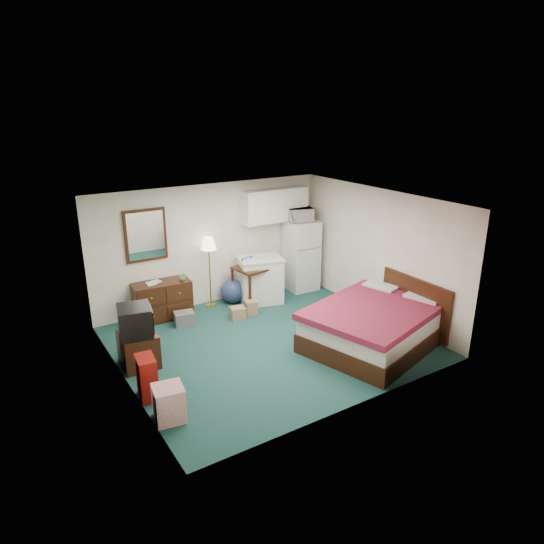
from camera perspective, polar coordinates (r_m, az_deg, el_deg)
floor at (r=8.66m, az=-0.40°, el=-8.26°), size 5.00×4.50×0.01m
ceiling at (r=7.83m, az=-0.44°, el=8.19°), size 5.00×4.50×0.01m
walls at (r=8.16m, az=-0.42°, el=-0.46°), size 5.01×4.51×2.50m
mirror at (r=9.46m, az=-14.65°, el=4.21°), size 0.80×0.06×1.00m
upper_cabinets at (r=10.42m, az=0.34°, el=7.89°), size 1.50×0.35×0.70m
headboard at (r=9.17m, az=16.43°, el=-3.69°), size 0.06×1.56×1.00m
dresser at (r=9.68m, az=-12.77°, el=-3.27°), size 1.13×0.57×0.75m
floor_lamp at (r=9.98m, az=-7.34°, el=-0.02°), size 0.40×0.40×1.47m
desk at (r=10.09m, az=-2.34°, el=-1.63°), size 0.73×0.73×0.82m
exercise_ball at (r=10.25m, az=-4.65°, el=-2.22°), size 0.59×0.59×0.52m
kitchen_counter at (r=10.22m, az=-1.38°, el=-0.99°), size 1.00×0.86×0.94m
fridge at (r=10.86m, az=3.45°, el=1.99°), size 0.68×0.68×1.57m
bed at (r=8.59m, az=11.91°, el=-6.31°), size 2.62×2.28×0.72m
tv_stand at (r=8.13m, az=-15.43°, el=-8.79°), size 0.57×0.62×0.55m
suitcase at (r=7.25m, az=-14.50°, el=-11.94°), size 0.30×0.42×0.64m
retail_box at (r=6.78m, az=-12.02°, el=-14.87°), size 0.45×0.45×0.49m
file_bin at (r=9.41m, az=-10.26°, el=-5.39°), size 0.42×0.34×0.26m
cardboard_box_a at (r=9.54m, az=-4.07°, el=-4.83°), size 0.32×0.28×0.24m
cardboard_box_b at (r=9.75m, az=-2.52°, el=-4.11°), size 0.30×0.33×0.28m
laptop at (r=9.87m, az=-2.45°, el=1.02°), size 0.35×0.31×0.20m
crt_tv at (r=7.89m, az=-15.84°, el=-5.57°), size 0.61×0.65×0.47m
microwave at (r=10.55m, az=3.28°, el=6.92°), size 0.60×0.42×0.37m
book_a at (r=9.44m, az=-14.61°, el=-0.84°), size 0.17×0.03×0.22m
book_b at (r=9.52m, az=-13.83°, el=-0.70°), size 0.15×0.05×0.20m
mug at (r=9.54m, az=-10.54°, el=-0.62°), size 0.13×0.11×0.13m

